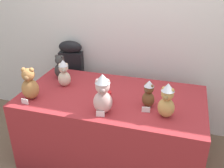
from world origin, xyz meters
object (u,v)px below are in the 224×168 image
at_px(party_cup_red, 107,97).
at_px(teddy_bear_charcoal, 60,67).
at_px(display_table, 112,127).
at_px(teddy_bear_blush, 103,94).
at_px(teddy_bear_honey, 167,101).
at_px(instrument_case, 73,80).
at_px(teddy_bear_caramel, 30,85).
at_px(teddy_bear_chestnut, 149,94).
at_px(teddy_bear_cream, 64,73).

bearing_deg(party_cup_red, teddy_bear_charcoal, 150.17).
bearing_deg(party_cup_red, display_table, 87.94).
xyz_separation_m(display_table, party_cup_red, (-0.01, -0.14, 0.42)).
relative_size(display_table, teddy_bear_blush, 4.92).
bearing_deg(display_table, teddy_bear_honey, -22.99).
bearing_deg(teddy_bear_honey, party_cup_red, -179.02).
bearing_deg(display_table, teddy_bear_blush, -87.83).
height_order(instrument_case, teddy_bear_caramel, teddy_bear_caramel).
height_order(teddy_bear_chestnut, teddy_bear_charcoal, teddy_bear_charcoal).
distance_m(instrument_case, teddy_bear_caramel, 0.93).
height_order(instrument_case, teddy_bear_blush, teddy_bear_blush).
distance_m(teddy_bear_cream, teddy_bear_charcoal, 0.21).
xyz_separation_m(teddy_bear_charcoal, party_cup_red, (0.64, -0.37, -0.07)).
height_order(instrument_case, teddy_bear_honey, instrument_case).
relative_size(instrument_case, teddy_bear_chestnut, 4.13).
xyz_separation_m(teddy_bear_blush, teddy_bear_honey, (0.51, 0.08, -0.02)).
distance_m(teddy_bear_chestnut, teddy_bear_honey, 0.20).
relative_size(teddy_bear_chestnut, teddy_bear_honey, 0.82).
bearing_deg(teddy_bear_honey, teddy_bear_blush, -160.91).
height_order(display_table, instrument_case, instrument_case).
xyz_separation_m(display_table, teddy_bear_chestnut, (0.36, -0.10, 0.49)).
bearing_deg(instrument_case, teddy_bear_honey, -42.16).
distance_m(display_table, teddy_bear_honey, 0.76).
distance_m(instrument_case, teddy_bear_chestnut, 1.30).
bearing_deg(teddy_bear_cream, teddy_bear_blush, -63.49).
relative_size(instrument_case, teddy_bear_cream, 3.69).
xyz_separation_m(instrument_case, teddy_bear_caramel, (-0.01, -0.86, 0.35)).
bearing_deg(teddy_bear_caramel, teddy_bear_cream, 47.37).
bearing_deg(party_cup_red, teddy_bear_blush, -84.24).
xyz_separation_m(teddy_bear_caramel, teddy_bear_charcoal, (0.05, 0.50, -0.02)).
bearing_deg(instrument_case, teddy_bear_blush, -60.22).
bearing_deg(instrument_case, teddy_bear_caramel, -98.75).
bearing_deg(teddy_bear_caramel, teddy_bear_charcoal, 70.06).
height_order(teddy_bear_blush, teddy_bear_honey, teddy_bear_blush).
relative_size(teddy_bear_honey, party_cup_red, 2.76).
bearing_deg(teddy_bear_blush, teddy_bear_caramel, 160.61).
distance_m(teddy_bear_caramel, teddy_bear_charcoal, 0.50).
bearing_deg(teddy_bear_chestnut, teddy_bear_caramel, -145.72).
bearing_deg(party_cup_red, teddy_bear_caramel, -169.61).
bearing_deg(teddy_bear_cream, teddy_bear_chestnut, -39.41).
height_order(teddy_bear_caramel, teddy_bear_blush, teddy_bear_blush).
relative_size(instrument_case, teddy_bear_blush, 2.93).
relative_size(teddy_bear_chestnut, teddy_bear_charcoal, 0.96).
xyz_separation_m(teddy_bear_charcoal, teddy_bear_honey, (1.17, -0.45, 0.03)).
xyz_separation_m(teddy_bear_blush, party_cup_red, (-0.02, 0.17, -0.12)).
xyz_separation_m(teddy_bear_chestnut, party_cup_red, (-0.36, -0.04, -0.07)).
bearing_deg(teddy_bear_chestnut, teddy_bear_cream, -165.08).
distance_m(teddy_bear_charcoal, party_cup_red, 0.74).
xyz_separation_m(teddy_bear_caramel, teddy_bear_honey, (1.22, 0.05, 0.00)).
bearing_deg(teddy_bear_caramel, party_cup_red, -3.49).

